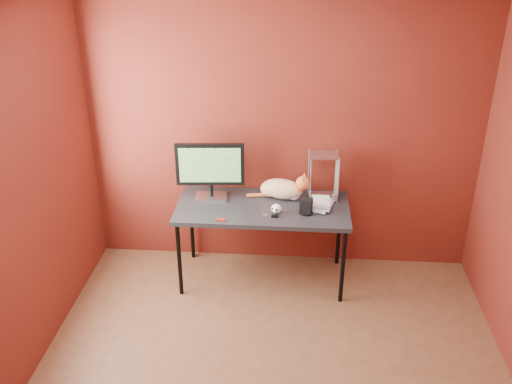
# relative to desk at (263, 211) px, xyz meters

# --- Properties ---
(room) EXTENTS (3.52, 3.52, 2.61)m
(room) POSITION_rel_desk_xyz_m (0.15, -1.37, 0.75)
(room) COLOR brown
(room) RESTS_ON ground
(desk) EXTENTS (1.50, 0.70, 0.75)m
(desk) POSITION_rel_desk_xyz_m (0.00, 0.00, 0.00)
(desk) COLOR black
(desk) RESTS_ON ground
(monitor) EXTENTS (0.60, 0.21, 0.52)m
(monitor) POSITION_rel_desk_xyz_m (-0.47, 0.12, 0.34)
(monitor) COLOR #B2B2B7
(monitor) RESTS_ON desk
(cat) EXTENTS (0.56, 0.29, 0.26)m
(cat) POSITION_rel_desk_xyz_m (0.16, 0.17, 0.14)
(cat) COLOR orange
(cat) RESTS_ON desk
(skull_mug) EXTENTS (0.09, 0.09, 0.08)m
(skull_mug) POSITION_rel_desk_xyz_m (0.12, -0.13, 0.09)
(skull_mug) COLOR white
(skull_mug) RESTS_ON desk
(speaker) EXTENTS (0.12, 0.12, 0.14)m
(speaker) POSITION_rel_desk_xyz_m (0.37, -0.11, 0.11)
(speaker) COLOR black
(speaker) RESTS_ON desk
(book_stack) EXTENTS (0.21, 0.25, 0.83)m
(book_stack) POSITION_rel_desk_xyz_m (0.43, 0.02, 0.46)
(book_stack) COLOR beige
(book_stack) RESTS_ON desk
(wire_rack) EXTENTS (0.26, 0.22, 0.42)m
(wire_rack) POSITION_rel_desk_xyz_m (0.52, 0.20, 0.26)
(wire_rack) COLOR #B2B2B7
(wire_rack) RESTS_ON desk
(pocket_knife) EXTENTS (0.08, 0.03, 0.02)m
(pocket_knife) POSITION_rel_desk_xyz_m (-0.33, -0.29, 0.06)
(pocket_knife) COLOR #A31A0C
(pocket_knife) RESTS_ON desk
(black_gadget) EXTENTS (0.06, 0.03, 0.03)m
(black_gadget) POSITION_rel_desk_xyz_m (0.11, -0.19, 0.06)
(black_gadget) COLOR black
(black_gadget) RESTS_ON desk
(washer) EXTENTS (0.05, 0.05, 0.00)m
(washer) POSITION_rel_desk_xyz_m (0.04, -0.16, 0.05)
(washer) COLOR #B2B2B7
(washer) RESTS_ON desk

